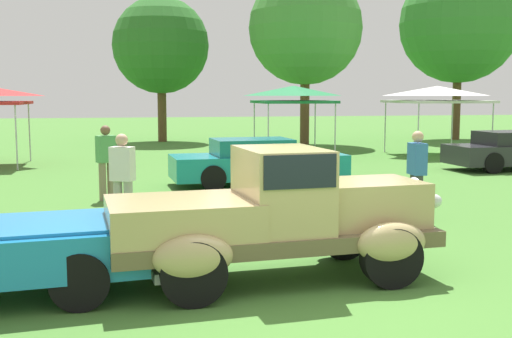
% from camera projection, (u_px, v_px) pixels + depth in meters
% --- Properties ---
extents(ground_plane, '(120.00, 120.00, 0.00)m').
position_uv_depth(ground_plane, '(303.00, 290.00, 7.69)').
color(ground_plane, '#42752D').
extents(feature_pickup_truck, '(4.30, 2.07, 1.70)m').
position_uv_depth(feature_pickup_truck, '(276.00, 214.00, 8.04)').
color(feature_pickup_truck, brown).
rests_on(feature_pickup_truck, ground_plane).
extents(show_car_teal, '(4.66, 1.94, 1.22)m').
position_uv_depth(show_car_teal, '(257.00, 162.00, 16.62)').
color(show_car_teal, teal).
rests_on(show_car_teal, ground_plane).
extents(spectator_between_cars, '(0.46, 0.39, 1.69)m').
position_uv_depth(spectator_between_cars, '(123.00, 178.00, 11.13)').
color(spectator_between_cars, '#9E998E').
rests_on(spectator_between_cars, ground_plane).
extents(spectator_by_row, '(0.47, 0.40, 1.69)m').
position_uv_depth(spectator_by_row, '(106.00, 160.00, 14.16)').
color(spectator_by_row, '#7F7056').
rests_on(spectator_by_row, ground_plane).
extents(spectator_far_side, '(0.25, 0.40, 1.69)m').
position_uv_depth(spectator_far_side, '(417.00, 172.00, 11.98)').
color(spectator_far_side, '#383838').
rests_on(spectator_far_side, ground_plane).
extents(canopy_tent_center_field, '(2.79, 2.79, 2.71)m').
position_uv_depth(canopy_tent_center_field, '(293.00, 93.00, 23.83)').
color(canopy_tent_center_field, '#B7B7BC').
rests_on(canopy_tent_center_field, ground_plane).
extents(canopy_tent_right_field, '(3.36, 3.36, 2.71)m').
position_uv_depth(canopy_tent_right_field, '(437.00, 93.00, 24.75)').
color(canopy_tent_right_field, '#B7B7BC').
rests_on(canopy_tent_right_field, ground_plane).
extents(treeline_far_left, '(4.82, 4.82, 7.23)m').
position_uv_depth(treeline_far_left, '(161.00, 46.00, 31.51)').
color(treeline_far_left, brown).
rests_on(treeline_far_left, ground_plane).
extents(treeline_mid_left, '(5.34, 5.34, 8.17)m').
position_uv_depth(treeline_mid_left, '(305.00, 28.00, 29.52)').
color(treeline_mid_left, brown).
rests_on(treeline_mid_left, ground_plane).
extents(treeline_center, '(6.17, 6.17, 9.14)m').
position_uv_depth(treeline_center, '(459.00, 24.00, 32.78)').
color(treeline_center, brown).
rests_on(treeline_center, ground_plane).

